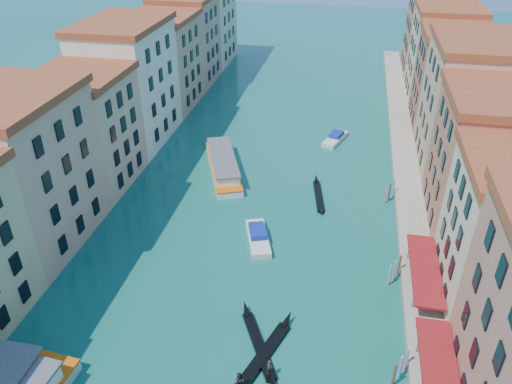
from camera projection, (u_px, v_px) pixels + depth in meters
left_bank_palazzos at (114, 100)px, 81.75m from camera, size 12.80×128.40×21.00m
right_bank_palazzos at (472, 126)px, 72.75m from camera, size 12.80×128.40×21.00m
quay at (406, 176)px, 78.89m from camera, size 4.00×140.00×1.00m
mooring_poles_right at (399, 345)px, 48.64m from camera, size 1.44×54.24×3.20m
vaporetto_far at (223, 164)px, 80.86m from camera, size 10.17×17.96×2.63m
gondola_fore at (259, 344)px, 49.97m from camera, size 6.06×10.71×2.31m
gondola_right at (261, 358)px, 48.38m from camera, size 5.11×12.33×2.54m
gondola_far at (318, 195)px, 74.38m from camera, size 2.69×10.83×1.54m
motorboat_mid at (258, 237)px, 64.91m from camera, size 4.78×8.18×1.62m
motorboat_far at (335, 138)px, 90.74m from camera, size 4.47×7.48×1.48m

